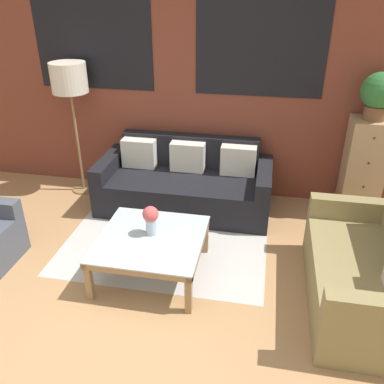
% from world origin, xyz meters
% --- Properties ---
extents(ground_plane, '(16.00, 16.00, 0.00)m').
position_xyz_m(ground_plane, '(0.00, 0.00, 0.00)').
color(ground_plane, '#AD7F51').
extents(wall_back_brick, '(8.40, 0.09, 2.80)m').
position_xyz_m(wall_back_brick, '(0.00, 2.44, 1.41)').
color(wall_back_brick, brown).
rests_on(wall_back_brick, ground_plane).
extents(rug, '(2.05, 1.66, 0.00)m').
position_xyz_m(rug, '(0.17, 1.23, 0.00)').
color(rug, '#BCB7B2').
rests_on(rug, ground_plane).
extents(couch_dark, '(1.96, 0.88, 0.78)m').
position_xyz_m(couch_dark, '(0.21, 1.95, 0.29)').
color(couch_dark, black).
rests_on(couch_dark, ground_plane).
extents(settee_vintage, '(0.80, 1.50, 0.92)m').
position_xyz_m(settee_vintage, '(2.01, 0.60, 0.31)').
color(settee_vintage, olive).
rests_on(settee_vintage, ground_plane).
extents(coffee_table, '(0.92, 0.92, 0.39)m').
position_xyz_m(coffee_table, '(0.17, 0.65, 0.34)').
color(coffee_table, silver).
rests_on(coffee_table, ground_plane).
extents(floor_lamp, '(0.41, 0.41, 1.60)m').
position_xyz_m(floor_lamp, '(-1.16, 2.10, 1.38)').
color(floor_lamp, olive).
rests_on(floor_lamp, ground_plane).
extents(drawer_cabinet, '(0.41, 0.39, 1.12)m').
position_xyz_m(drawer_cabinet, '(2.18, 2.17, 0.56)').
color(drawer_cabinet, tan).
rests_on(drawer_cabinet, ground_plane).
extents(potted_plant, '(0.37, 0.37, 0.48)m').
position_xyz_m(potted_plant, '(2.18, 2.17, 1.39)').
color(potted_plant, brown).
rests_on(potted_plant, drawer_cabinet).
extents(flower_vase, '(0.14, 0.14, 0.28)m').
position_xyz_m(flower_vase, '(0.16, 0.71, 0.56)').
color(flower_vase, '#ADBCC6').
rests_on(flower_vase, coffee_table).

